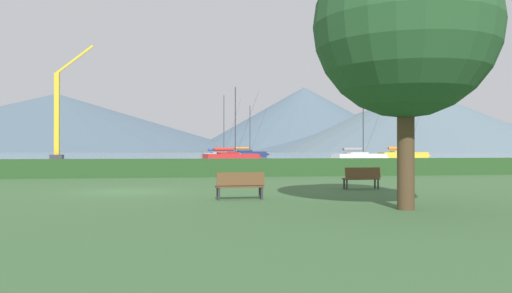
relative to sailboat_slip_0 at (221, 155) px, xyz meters
name	(u,v)px	position (x,y,z in m)	size (l,w,h in m)	color
ground_plane	(127,192)	(-9.86, -67.53, -0.65)	(1000.00, 1000.00, 0.00)	#385B33
harbor_water	(169,155)	(-9.86, 69.47, -0.65)	(320.00, 246.00, 0.00)	#8499A8
hedge_line	(143,168)	(-9.86, -56.53, -0.08)	(80.00, 1.20, 1.14)	#284C23
sailboat_slip_0	(221,155)	(0.00, 0.00, 0.00)	(7.81, 3.51, 11.12)	#9E9EA3
sailboat_slip_1	(404,155)	(29.30, -9.32, 0.10)	(9.03, 2.90, 11.76)	gold
sailboat_slip_3	(360,157)	(16.42, -23.69, 0.02)	(8.31, 3.54, 8.86)	white
sailboat_slip_4	(232,157)	(-0.51, -21.48, 0.03)	(8.39, 4.07, 10.01)	red
sailboat_slip_7	(247,154)	(7.09, 17.90, 0.10)	(9.26, 3.63, 10.92)	navy
park_bench_near_path	(240,184)	(-5.68, -71.56, -0.12)	(1.69, 0.57, 0.95)	brown
park_bench_under_tree	(362,177)	(0.12, -67.80, -0.12)	(1.62, 0.53, 0.95)	brown
park_tree	(411,15)	(-1.14, -75.18, 5.00)	(5.34, 5.34, 8.66)	#4C3823
dock_crane	(58,120)	(-27.63, 2.52, 6.02)	(7.00, 2.00, 19.68)	#333338
distant_hill_west_ridge	(417,120)	(146.74, 223.25, 20.11)	(181.10, 181.10, 41.53)	slate
distant_hill_central_peak	(406,126)	(174.88, 298.61, 19.96)	(292.23, 292.23, 41.21)	#4C6070
distant_hill_east_ridge	(304,119)	(95.52, 317.00, 25.38)	(184.63, 184.63, 52.06)	#4C6070
distant_hill_far_shoulder	(56,122)	(-104.21, 351.82, 22.90)	(318.43, 318.43, 47.09)	#4C6070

